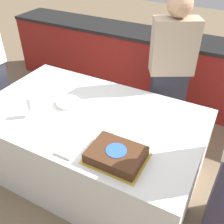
{
  "coord_description": "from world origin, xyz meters",
  "views": [
    {
      "loc": [
        1.04,
        -1.53,
        2.09
      ],
      "look_at": [
        0.23,
        0.0,
        0.82
      ],
      "focal_mm": 42.0,
      "sensor_mm": 36.0,
      "label": 1
    }
  ],
  "objects_px": {
    "cake": "(116,155)",
    "wine_glass": "(30,104)",
    "plate_stack": "(68,103)",
    "person_cutting_cake": "(170,74)"
  },
  "relations": [
    {
      "from": "cake",
      "to": "person_cutting_cake",
      "type": "distance_m",
      "value": 1.18
    },
    {
      "from": "cake",
      "to": "wine_glass",
      "type": "relative_size",
      "value": 2.29
    },
    {
      "from": "plate_stack",
      "to": "person_cutting_cake",
      "type": "distance_m",
      "value": 1.05
    },
    {
      "from": "cake",
      "to": "wine_glass",
      "type": "bearing_deg",
      "value": 172.91
    },
    {
      "from": "cake",
      "to": "wine_glass",
      "type": "xyz_separation_m",
      "value": [
        -0.87,
        0.11,
        0.09
      ]
    },
    {
      "from": "wine_glass",
      "to": "person_cutting_cake",
      "type": "bearing_deg",
      "value": 50.87
    },
    {
      "from": "cake",
      "to": "wine_glass",
      "type": "distance_m",
      "value": 0.88
    },
    {
      "from": "plate_stack",
      "to": "person_cutting_cake",
      "type": "height_order",
      "value": "person_cutting_cake"
    },
    {
      "from": "cake",
      "to": "person_cutting_cake",
      "type": "bearing_deg",
      "value": 90.0
    },
    {
      "from": "plate_stack",
      "to": "person_cutting_cake",
      "type": "relative_size",
      "value": 0.14
    }
  ]
}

